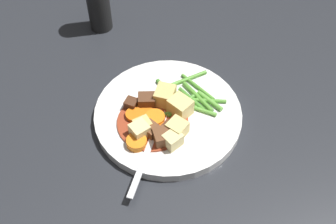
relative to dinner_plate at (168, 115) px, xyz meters
name	(u,v)px	position (x,y,z in m)	size (l,w,h in m)	color
ground_plane	(168,118)	(0.00, 0.00, -0.01)	(3.00, 3.00, 0.00)	#26282D
dinner_plate	(168,115)	(0.00, 0.00, 0.00)	(0.26, 0.26, 0.02)	white
stew_sauce	(155,124)	(0.03, 0.00, 0.01)	(0.12, 0.12, 0.00)	#93381E
carrot_slice_0	(137,142)	(0.08, 0.02, 0.01)	(0.03, 0.03, 0.01)	orange
carrot_slice_1	(146,116)	(0.04, -0.02, 0.01)	(0.03, 0.03, 0.01)	orange
carrot_slice_2	(134,115)	(0.05, -0.03, 0.01)	(0.03, 0.03, 0.01)	orange
carrot_slice_3	(140,108)	(0.03, -0.04, 0.01)	(0.03, 0.03, 0.01)	orange
carrot_slice_4	(156,119)	(0.03, 0.00, 0.02)	(0.03, 0.03, 0.01)	orange
carrot_slice_5	(159,129)	(0.04, 0.02, 0.01)	(0.03, 0.03, 0.01)	orange
potato_chunk_0	(140,131)	(0.07, 0.01, 0.02)	(0.03, 0.03, 0.03)	#EAD68C
potato_chunk_1	(173,140)	(0.04, 0.06, 0.02)	(0.02, 0.03, 0.02)	#EAD68C
potato_chunk_2	(165,96)	(-0.01, -0.02, 0.02)	(0.03, 0.04, 0.03)	#DBBC6B
potato_chunk_3	(141,124)	(0.06, 0.00, 0.02)	(0.02, 0.03, 0.02)	#DBBC6B
potato_chunk_4	(180,107)	(-0.01, 0.02, 0.02)	(0.04, 0.03, 0.03)	#E5CC7A
potato_chunk_5	(177,128)	(0.02, 0.04, 0.02)	(0.03, 0.03, 0.03)	#E5CC7A
meat_chunk_0	(131,104)	(0.04, -0.05, 0.02)	(0.02, 0.02, 0.02)	#4C2B19
meat_chunk_1	(162,137)	(0.05, 0.04, 0.02)	(0.03, 0.03, 0.02)	brown
meat_chunk_2	(151,130)	(0.05, 0.02, 0.02)	(0.03, 0.02, 0.02)	brown
meat_chunk_3	(147,101)	(0.02, -0.04, 0.02)	(0.03, 0.02, 0.02)	#56331E
meat_chunk_4	(168,129)	(0.03, 0.03, 0.02)	(0.02, 0.02, 0.02)	#4C2B19
green_bean_0	(168,93)	(-0.03, -0.03, 0.01)	(0.01, 0.01, 0.07)	#4C8E33
green_bean_1	(180,111)	(-0.02, 0.01, 0.01)	(0.01, 0.01, 0.06)	#66AD42
green_bean_2	(210,101)	(-0.07, 0.03, 0.01)	(0.01, 0.01, 0.06)	#66AD42
green_bean_3	(192,99)	(-0.05, 0.01, 0.01)	(0.01, 0.01, 0.07)	#4C8E33
green_bean_4	(198,97)	(-0.06, 0.01, 0.01)	(0.01, 0.01, 0.08)	#599E38
green_bean_5	(187,79)	(-0.08, -0.03, 0.01)	(0.01, 0.01, 0.08)	#599E38
green_bean_6	(198,87)	(-0.08, -0.01, 0.01)	(0.01, 0.01, 0.08)	#599E38
green_bean_7	(181,106)	(-0.02, 0.01, 0.01)	(0.01, 0.01, 0.07)	#4C8E33
green_bean_8	(177,109)	(-0.01, 0.01, 0.01)	(0.01, 0.01, 0.05)	#599E38
green_bean_9	(205,100)	(-0.07, 0.03, 0.01)	(0.01, 0.01, 0.07)	#599E38
green_bean_10	(196,108)	(-0.04, 0.03, 0.01)	(0.01, 0.01, 0.08)	#66AD42
fork	(149,148)	(0.07, 0.04, 0.01)	(0.16, 0.11, 0.00)	silver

